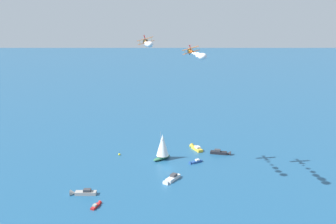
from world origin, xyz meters
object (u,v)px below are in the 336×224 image
object	(u,v)px
biplane_lead	(146,42)
wingwalker_wingman	(190,46)
motorboat_trailing	(171,179)
sailboat_near_centre	(162,147)
biplane_wingman	(191,51)
marker_buoy	(119,154)
motorboat_ahead	(82,193)
motorboat_far_stbd	(196,148)
wingwalker_lead	(144,37)
motorboat_far_port	(221,153)
motorboat_inshore	(195,162)
motorboat_offshore	(96,205)

from	to	relation	value
biplane_lead	wingwalker_wingman	distance (m)	18.79
motorboat_trailing	wingwalker_wingman	xyz separation A→B (m)	(5.10, 11.53, 54.59)
sailboat_near_centre	biplane_wingman	bearing A→B (deg)	-39.20
sailboat_near_centre	marker_buoy	bearing A→B (deg)	179.13
wingwalker_wingman	marker_buoy	bearing A→B (deg)	160.54
sailboat_near_centre	biplane_wingman	world-z (taller)	biplane_wingman
biplane_lead	biplane_wingman	distance (m)	19.60
motorboat_ahead	marker_buoy	size ratio (longest dim) A/B	4.95
motorboat_far_stbd	wingwalker_lead	xyz separation A→B (m)	(-17.48, -31.83, 58.32)
sailboat_near_centre	motorboat_ahead	xyz separation A→B (m)	(-20.51, -45.26, -5.62)
motorboat_far_stbd	wingwalker_wingman	xyz separation A→B (m)	(1.76, -30.98, 54.60)
motorboat_far_port	marker_buoy	size ratio (longest dim) A/B	4.93
motorboat_inshore	biplane_lead	distance (m)	61.10
motorboat_inshore	marker_buoy	distance (m)	38.82
sailboat_near_centre	motorboat_far_port	bearing A→B (deg)	27.00
wingwalker_lead	wingwalker_wingman	distance (m)	19.61
wingwalker_wingman	wingwalker_lead	bearing A→B (deg)	-177.46
motorboat_far_stbd	wingwalker_wingman	bearing A→B (deg)	-86.75
motorboat_inshore	wingwalker_lead	world-z (taller)	wingwalker_lead
sailboat_near_centre	wingwalker_lead	xyz separation A→B (m)	(-4.11, -13.79, 52.71)
sailboat_near_centre	motorboat_offshore	distance (m)	54.45
motorboat_offshore	wingwalker_wingman	world-z (taller)	wingwalker_wingman
motorboat_ahead	motorboat_far_stbd	bearing A→B (deg)	61.85
motorboat_offshore	biplane_lead	bearing A→B (deg)	79.19
biplane_lead	marker_buoy	bearing A→B (deg)	143.53
wingwalker_lead	biplane_wingman	size ratio (longest dim) A/B	0.24
motorboat_ahead	wingwalker_lead	bearing A→B (deg)	62.48
motorboat_far_port	marker_buoy	bearing A→B (deg)	-164.76
motorboat_offshore	biplane_lead	xyz separation A→B (m)	(7.51, 39.37, 56.54)
sailboat_near_centre	biplane_lead	world-z (taller)	biplane_lead
motorboat_far_port	motorboat_far_stbd	size ratio (longest dim) A/B	1.07
biplane_lead	wingwalker_wingman	xyz separation A→B (m)	(18.71, 0.67, -1.60)
sailboat_near_centre	motorboat_offshore	xyz separation A→B (m)	(-11.10, -52.98, -5.95)
motorboat_offshore	biplane_lead	size ratio (longest dim) A/B	0.80
motorboat_offshore	biplane_lead	distance (m)	69.31
marker_buoy	motorboat_far_stbd	bearing A→B (deg)	26.30
marker_buoy	biplane_lead	bearing A→B (deg)	-36.47
motorboat_trailing	biplane_lead	distance (m)	58.82
motorboat_far_port	biplane_lead	xyz separation A→B (m)	(-30.83, -27.50, 56.19)
motorboat_far_port	marker_buoy	world-z (taller)	motorboat_far_port
wingwalker_lead	marker_buoy	bearing A→B (deg)	142.40
motorboat_far_port	motorboat_far_stbd	bearing A→B (deg)	163.33
biplane_lead	wingwalker_wingman	bearing A→B (deg)	2.06
motorboat_trailing	wingwalker_lead	distance (m)	60.94
biplane_lead	motorboat_trailing	bearing A→B (deg)	-38.58
motorboat_ahead	marker_buoy	distance (m)	45.65
sailboat_near_centre	biplane_lead	distance (m)	52.51
motorboat_far_port	motorboat_inshore	xyz separation A→B (m)	(-10.92, -15.28, -0.27)
marker_buoy	biplane_lead	world-z (taller)	biplane_lead
motorboat_far_port	biplane_lead	bearing A→B (deg)	-138.27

